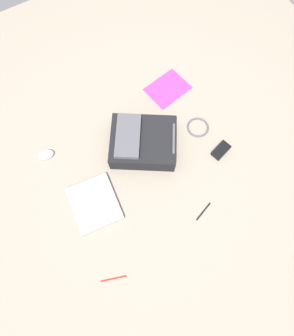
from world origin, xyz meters
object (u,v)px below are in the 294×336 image
Objects in this scene: computer_mouse at (46,155)px; power_brick at (221,150)px; laptop at (95,203)px; book_red at (168,89)px; pen_black at (114,279)px; cable_coil at (198,127)px; backpack at (142,142)px; pen_blue at (203,211)px.

computer_mouse reaches higher than power_brick.
laptop is 0.93m from book_red.
laptop is 1.09× the size of book_red.
book_red is (-0.46, 0.81, -0.01)m from laptop.
power_brick is 1.00m from pen_black.
cable_coil is (0.34, 0.94, -0.01)m from computer_mouse.
backpack is 3.54× the size of cable_coil.
computer_mouse is at bearing -119.68° from power_brick.
book_red is 2.99× the size of computer_mouse.
backpack reaches higher than book_red.
power_brick reaches higher than pen_black.
computer_mouse is 0.86m from pen_black.
pen_blue reaches higher than pen_black.
backpack is 0.47m from book_red.
pen_black is (0.60, -0.54, -0.06)m from backpack.
cable_coil is (0.36, 0.01, -0.00)m from book_red.
cable_coil is 1.06m from pen_black.
laptop is at bearing -60.46° from book_red.
laptop is at bearing 166.13° from pen_black.
backpack is at bearing 78.85° from computer_mouse.
laptop is at bearing -97.59° from power_brick.
computer_mouse is at bearing -164.71° from laptop.
laptop is at bearing 29.29° from computer_mouse.
power_brick is at bearing 6.90° from cable_coil.
cable_coil is 0.22m from power_brick.
laptop and power_brick have the same top height.
cable_coil is 0.56m from pen_blue.
power_brick reaches higher than book_red.
pen_black is at bearing -85.63° from pen_blue.
book_red is 0.93m from computer_mouse.
backpack is 0.56m from pen_blue.
power_brick is at bearing 108.03° from pen_black.
backpack is 0.62m from computer_mouse.
cable_coil reaches higher than pen_blue.
pen_blue is at bearing 94.37° from pen_black.
cable_coil is 1.08× the size of pen_blue.
laptop is 3.25× the size of computer_mouse.
book_red is 2.27× the size of pen_blue.
backpack is 5.03× the size of computer_mouse.
computer_mouse is (0.02, -0.93, 0.01)m from book_red.
pen_black is (0.31, -0.95, -0.01)m from power_brick.
book_red is at bearing -178.51° from cable_coil.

